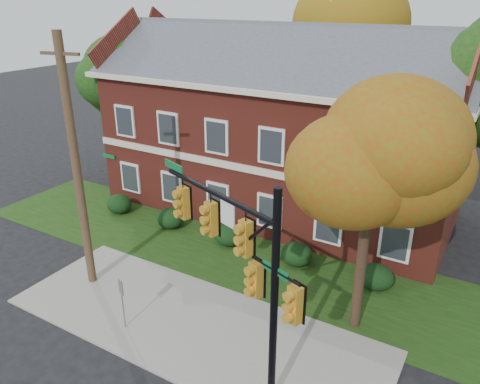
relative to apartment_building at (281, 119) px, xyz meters
The scene contains 15 objects.
ground 13.11m from the apartment_building, 80.50° to the right, with size 120.00×120.00×0.00m, color black.
sidewalk 12.18m from the apartment_building, 79.65° to the right, with size 14.00×5.00×0.08m, color gray.
grass_strip 8.01m from the apartment_building, 71.43° to the right, with size 30.00×6.00×0.04m, color #193811.
apartment_building is the anchor object (origin of this frame).
hedge_far_left 9.82m from the apartment_building, 143.11° to the right, with size 1.40×1.26×1.05m, color black.
hedge_left 7.73m from the apartment_building, 123.67° to the right, with size 1.40×1.26×1.05m, color black.
hedge_center 6.89m from the apartment_building, 90.00° to the right, with size 1.40×1.26×1.05m, color black.
hedge_right 7.73m from the apartment_building, 56.33° to the right, with size 1.40×1.26×1.05m, color black.
hedge_far_right 9.82m from the apartment_building, 36.89° to the right, with size 1.40×1.26×1.05m, color black.
tree_near_right 10.97m from the apartment_building, 48.23° to the right, with size 4.50×4.25×8.58m.
tree_left_rear 9.94m from the apartment_building, behind, with size 5.40×5.10×8.88m.
tree_far_rear 8.84m from the apartment_building, 80.29° to the left, with size 6.84×6.46×11.52m.
traffic_signal 13.13m from the apartment_building, 68.29° to the right, with size 5.80×2.23×6.81m.
utility_pole 11.24m from the apartment_building, 106.66° to the right, with size 1.53×0.45×9.93m.
sign_post 12.80m from the apartment_building, 89.87° to the right, with size 0.29×0.14×2.06m.
Camera 1 is at (8.40, -9.85, 11.01)m, focal length 35.00 mm.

